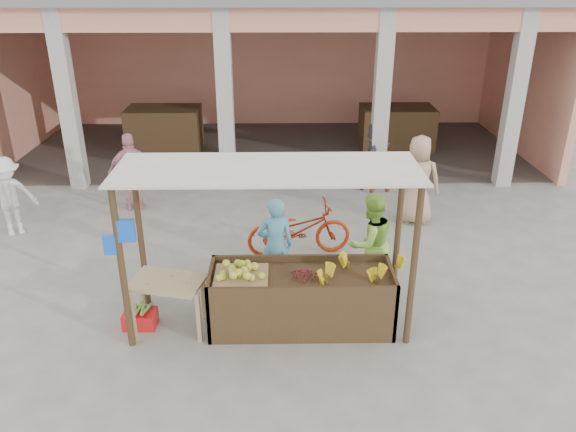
{
  "coord_description": "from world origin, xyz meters",
  "views": [
    {
      "loc": [
        0.2,
        -6.83,
        4.8
      ],
      "look_at": [
        0.33,
        1.2,
        1.19
      ],
      "focal_mm": 35.0,
      "sensor_mm": 36.0,
      "label": 1
    }
  ],
  "objects_px": {
    "side_table": "(168,289)",
    "vendor_green": "(370,241)",
    "red_crate": "(140,319)",
    "motorcycle": "(299,228)",
    "fruit_stall": "(301,301)",
    "vendor_blue": "(275,243)"
  },
  "relations": [
    {
      "from": "side_table",
      "to": "motorcycle",
      "type": "bearing_deg",
      "value": 63.69
    },
    {
      "from": "fruit_stall",
      "to": "vendor_blue",
      "type": "xyz_separation_m",
      "value": [
        -0.37,
        0.94,
        0.45
      ]
    },
    {
      "from": "vendor_green",
      "to": "motorcycle",
      "type": "bearing_deg",
      "value": -74.09
    },
    {
      "from": "fruit_stall",
      "to": "red_crate",
      "type": "relative_size",
      "value": 5.62
    },
    {
      "from": "vendor_green",
      "to": "fruit_stall",
      "type": "bearing_deg",
      "value": 15.71
    },
    {
      "from": "side_table",
      "to": "vendor_green",
      "type": "relative_size",
      "value": 0.65
    },
    {
      "from": "vendor_green",
      "to": "vendor_blue",
      "type": "bearing_deg",
      "value": -24.17
    },
    {
      "from": "red_crate",
      "to": "vendor_blue",
      "type": "distance_m",
      "value": 2.3
    },
    {
      "from": "fruit_stall",
      "to": "vendor_blue",
      "type": "bearing_deg",
      "value": 111.41
    },
    {
      "from": "fruit_stall",
      "to": "vendor_green",
      "type": "distance_m",
      "value": 1.56
    },
    {
      "from": "red_crate",
      "to": "vendor_blue",
      "type": "relative_size",
      "value": 0.27
    },
    {
      "from": "red_crate",
      "to": "vendor_blue",
      "type": "xyz_separation_m",
      "value": [
        1.96,
        0.95,
        0.73
      ]
    },
    {
      "from": "vendor_blue",
      "to": "red_crate",
      "type": "bearing_deg",
      "value": 15.65
    },
    {
      "from": "vendor_blue",
      "to": "motorcycle",
      "type": "bearing_deg",
      "value": -118.81
    },
    {
      "from": "red_crate",
      "to": "motorcycle",
      "type": "xyz_separation_m",
      "value": [
        2.38,
        2.2,
        0.39
      ]
    },
    {
      "from": "side_table",
      "to": "motorcycle",
      "type": "height_order",
      "value": "motorcycle"
    },
    {
      "from": "red_crate",
      "to": "vendor_green",
      "type": "bearing_deg",
      "value": 17.41
    },
    {
      "from": "motorcycle",
      "to": "vendor_green",
      "type": "bearing_deg",
      "value": -146.79
    },
    {
      "from": "side_table",
      "to": "vendor_green",
      "type": "height_order",
      "value": "vendor_green"
    },
    {
      "from": "red_crate",
      "to": "fruit_stall",
      "type": "bearing_deg",
      "value": 1.57
    },
    {
      "from": "fruit_stall",
      "to": "side_table",
      "type": "bearing_deg",
      "value": -177.04
    },
    {
      "from": "fruit_stall",
      "to": "side_table",
      "type": "distance_m",
      "value": 1.89
    }
  ]
}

